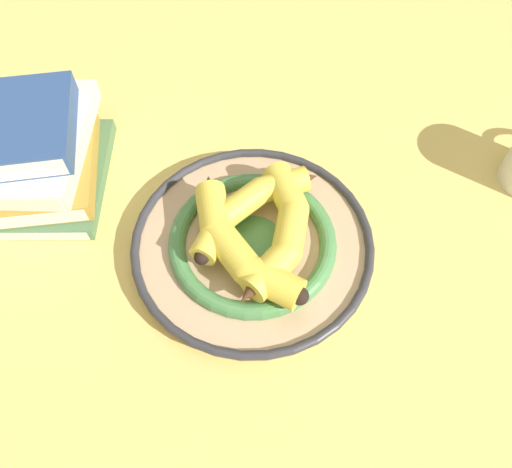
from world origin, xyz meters
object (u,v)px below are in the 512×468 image
banana_b (282,232)px  banana_c (249,206)px  banana_a (236,244)px  decorative_bowl (256,243)px  book_stack (37,154)px

banana_b → banana_c: 0.06m
banana_b → banana_c: size_ratio=1.15×
banana_a → banana_b: banana_a is taller
decorative_bowl → banana_c: bearing=-82.7°
banana_c → book_stack: book_stack is taller
decorative_bowl → banana_b: (-0.03, 0.01, 0.04)m
banana_a → banana_b: bearing=71.3°
banana_a → banana_b: 0.06m
book_stack → banana_a: bearing=58.9°
banana_a → banana_c: size_ratio=1.14×
banana_a → banana_c: bearing=129.8°
banana_b → book_stack: 0.34m
decorative_bowl → banana_a: size_ratio=1.55×
decorative_bowl → banana_a: bearing=36.1°
banana_c → book_stack: bearing=-58.8°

